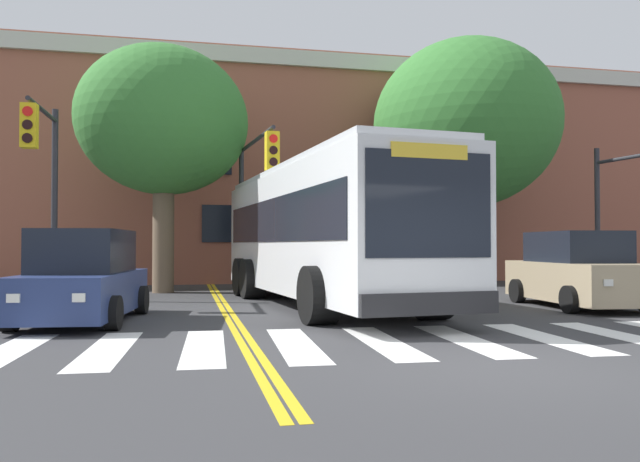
{
  "coord_description": "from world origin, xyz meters",
  "views": [
    {
      "loc": [
        -3.65,
        -7.06,
        1.46
      ],
      "look_at": [
        -0.7,
        6.71,
        1.78
      ],
      "focal_mm": 35.0,
      "sensor_mm": 36.0,
      "label": 1
    }
  ],
  "objects_px": {
    "city_bus": "(321,232)",
    "car_navy_near_lane": "(84,280)",
    "car_tan_far_lane": "(577,272)",
    "traffic_light_overhead": "(254,180)",
    "car_white_behind_bus": "(303,260)",
    "street_tree_curbside_large": "(465,124)",
    "street_tree_curbside_small": "(164,122)",
    "traffic_light_far_corner": "(44,166)",
    "traffic_light_near_corner": "(633,193)"
  },
  "relations": [
    {
      "from": "car_navy_near_lane",
      "to": "traffic_light_near_corner",
      "type": "distance_m",
      "value": 15.36
    },
    {
      "from": "traffic_light_far_corner",
      "to": "traffic_light_overhead",
      "type": "xyz_separation_m",
      "value": [
        5.36,
        1.94,
        -0.03
      ]
    },
    {
      "from": "traffic_light_overhead",
      "to": "street_tree_curbside_large",
      "type": "distance_m",
      "value": 8.64
    },
    {
      "from": "traffic_light_overhead",
      "to": "street_tree_curbside_small",
      "type": "height_order",
      "value": "street_tree_curbside_small"
    },
    {
      "from": "traffic_light_far_corner",
      "to": "traffic_light_overhead",
      "type": "distance_m",
      "value": 5.7
    },
    {
      "from": "city_bus",
      "to": "car_tan_far_lane",
      "type": "xyz_separation_m",
      "value": [
        5.83,
        -1.65,
        -0.96
      ]
    },
    {
      "from": "traffic_light_overhead",
      "to": "city_bus",
      "type": "bearing_deg",
      "value": -69.92
    },
    {
      "from": "street_tree_curbside_small",
      "to": "car_white_behind_bus",
      "type": "bearing_deg",
      "value": 44.89
    },
    {
      "from": "car_tan_far_lane",
      "to": "street_tree_curbside_large",
      "type": "height_order",
      "value": "street_tree_curbside_large"
    },
    {
      "from": "car_tan_far_lane",
      "to": "traffic_light_overhead",
      "type": "xyz_separation_m",
      "value": [
        -7.11,
        5.16,
        2.56
      ]
    },
    {
      "from": "street_tree_curbside_small",
      "to": "traffic_light_overhead",
      "type": "bearing_deg",
      "value": -30.66
    },
    {
      "from": "city_bus",
      "to": "street_tree_curbside_small",
      "type": "distance_m",
      "value": 7.29
    },
    {
      "from": "car_navy_near_lane",
      "to": "city_bus",
      "type": "bearing_deg",
      "value": 23.36
    },
    {
      "from": "car_white_behind_bus",
      "to": "car_navy_near_lane",
      "type": "bearing_deg",
      "value": -117.61
    },
    {
      "from": "traffic_light_near_corner",
      "to": "street_tree_curbside_small",
      "type": "distance_m",
      "value": 14.31
    },
    {
      "from": "traffic_light_near_corner",
      "to": "traffic_light_overhead",
      "type": "distance_m",
      "value": 11.21
    },
    {
      "from": "street_tree_curbside_large",
      "to": "street_tree_curbside_small",
      "type": "bearing_deg",
      "value": -174.84
    },
    {
      "from": "car_tan_far_lane",
      "to": "street_tree_curbside_small",
      "type": "relative_size",
      "value": 0.56
    },
    {
      "from": "traffic_light_near_corner",
      "to": "street_tree_curbside_small",
      "type": "height_order",
      "value": "street_tree_curbside_small"
    },
    {
      "from": "traffic_light_near_corner",
      "to": "traffic_light_overhead",
      "type": "height_order",
      "value": "traffic_light_overhead"
    },
    {
      "from": "street_tree_curbside_large",
      "to": "street_tree_curbside_small",
      "type": "height_order",
      "value": "street_tree_curbside_large"
    },
    {
      "from": "car_navy_near_lane",
      "to": "street_tree_curbside_small",
      "type": "xyz_separation_m",
      "value": [
        1.22,
        7.27,
        4.49
      ]
    },
    {
      "from": "city_bus",
      "to": "car_white_behind_bus",
      "type": "height_order",
      "value": "city_bus"
    },
    {
      "from": "street_tree_curbside_large",
      "to": "car_tan_far_lane",
      "type": "bearing_deg",
      "value": -95.81
    },
    {
      "from": "city_bus",
      "to": "car_white_behind_bus",
      "type": "xyz_separation_m",
      "value": [
        1.49,
        10.43,
        -0.92
      ]
    },
    {
      "from": "car_white_behind_bus",
      "to": "traffic_light_overhead",
      "type": "xyz_separation_m",
      "value": [
        -2.77,
        -6.93,
        2.53
      ]
    },
    {
      "from": "city_bus",
      "to": "car_navy_near_lane",
      "type": "height_order",
      "value": "city_bus"
    },
    {
      "from": "traffic_light_near_corner",
      "to": "traffic_light_far_corner",
      "type": "distance_m",
      "value": 16.33
    },
    {
      "from": "car_tan_far_lane",
      "to": "traffic_light_near_corner",
      "type": "bearing_deg",
      "value": 36.58
    },
    {
      "from": "traffic_light_overhead",
      "to": "car_white_behind_bus",
      "type": "bearing_deg",
      "value": 68.2
    },
    {
      "from": "traffic_light_near_corner",
      "to": "street_tree_curbside_small",
      "type": "relative_size",
      "value": 0.59
    },
    {
      "from": "car_navy_near_lane",
      "to": "car_tan_far_lane",
      "type": "height_order",
      "value": "car_tan_far_lane"
    },
    {
      "from": "car_navy_near_lane",
      "to": "street_tree_curbside_large",
      "type": "distance_m",
      "value": 15.18
    },
    {
      "from": "car_navy_near_lane",
      "to": "traffic_light_far_corner",
      "type": "xyz_separation_m",
      "value": [
        -1.52,
        3.78,
        2.61
      ]
    },
    {
      "from": "car_navy_near_lane",
      "to": "car_tan_far_lane",
      "type": "bearing_deg",
      "value": 2.91
    },
    {
      "from": "car_navy_near_lane",
      "to": "street_tree_curbside_large",
      "type": "xyz_separation_m",
      "value": [
        11.73,
        8.22,
        5.03
      ]
    },
    {
      "from": "street_tree_curbside_small",
      "to": "city_bus",
      "type": "bearing_deg",
      "value": -52.34
    },
    {
      "from": "car_tan_far_lane",
      "to": "city_bus",
      "type": "bearing_deg",
      "value": 164.16
    },
    {
      "from": "city_bus",
      "to": "street_tree_curbside_large",
      "type": "relative_size",
      "value": 1.24
    },
    {
      "from": "car_white_behind_bus",
      "to": "street_tree_curbside_small",
      "type": "bearing_deg",
      "value": -135.11
    },
    {
      "from": "city_bus",
      "to": "traffic_light_near_corner",
      "type": "xyz_separation_m",
      "value": [
        9.69,
        1.21,
        1.23
      ]
    },
    {
      "from": "car_tan_far_lane",
      "to": "street_tree_curbside_large",
      "type": "bearing_deg",
      "value": 84.19
    },
    {
      "from": "traffic_light_near_corner",
      "to": "traffic_light_far_corner",
      "type": "height_order",
      "value": "traffic_light_far_corner"
    },
    {
      "from": "traffic_light_far_corner",
      "to": "street_tree_curbside_large",
      "type": "bearing_deg",
      "value": 18.53
    },
    {
      "from": "car_tan_far_lane",
      "to": "street_tree_curbside_small",
      "type": "height_order",
      "value": "street_tree_curbside_small"
    },
    {
      "from": "car_white_behind_bus",
      "to": "traffic_light_far_corner",
      "type": "bearing_deg",
      "value": -132.51
    },
    {
      "from": "car_white_behind_bus",
      "to": "traffic_light_far_corner",
      "type": "xyz_separation_m",
      "value": [
        -8.13,
        -8.87,
        2.56
      ]
    },
    {
      "from": "street_tree_curbside_large",
      "to": "traffic_light_far_corner",
      "type": "bearing_deg",
      "value": -161.47
    },
    {
      "from": "traffic_light_overhead",
      "to": "street_tree_curbside_large",
      "type": "xyz_separation_m",
      "value": [
        7.89,
        2.51,
        2.45
      ]
    },
    {
      "from": "car_white_behind_bus",
      "to": "traffic_light_near_corner",
      "type": "relative_size",
      "value": 1.04
    }
  ]
}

